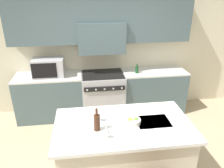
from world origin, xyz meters
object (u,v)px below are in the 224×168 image
object	(u,v)px
wine_bottle	(97,122)
fruit_bowl	(133,121)
oil_bottle_on_counter	(137,69)
wine_glass_far	(100,114)
microwave	(48,67)
wine_glass_near	(106,130)
range_stove	(103,94)

from	to	relation	value
wine_bottle	fruit_bowl	xyz separation A→B (m)	(0.48, 0.09, -0.08)
oil_bottle_on_counter	wine_glass_far	bearing A→B (deg)	-118.96
wine_glass_far	oil_bottle_on_counter	bearing A→B (deg)	61.04
oil_bottle_on_counter	fruit_bowl	bearing A→B (deg)	-105.19
oil_bottle_on_counter	wine_bottle	bearing A→B (deg)	-117.54
wine_bottle	microwave	bearing A→B (deg)	113.49
microwave	wine_glass_near	bearing A→B (deg)	-65.98
wine_glass_near	wine_glass_far	bearing A→B (deg)	97.15
wine_glass_near	wine_bottle	bearing A→B (deg)	119.42
wine_bottle	wine_glass_near	xyz separation A→B (m)	(0.10, -0.18, -0.01)
wine_glass_near	wine_glass_far	world-z (taller)	same
microwave	fruit_bowl	bearing A→B (deg)	-54.17
microwave	wine_glass_near	distance (m)	2.26
wine_bottle	oil_bottle_on_counter	bearing A→B (deg)	62.46
microwave	wine_bottle	world-z (taller)	microwave
wine_glass_far	oil_bottle_on_counter	distance (m)	1.85
range_stove	oil_bottle_on_counter	size ratio (longest dim) A/B	4.85
wine_bottle	oil_bottle_on_counter	distance (m)	2.05
range_stove	wine_glass_near	bearing A→B (deg)	-94.21
fruit_bowl	oil_bottle_on_counter	world-z (taller)	oil_bottle_on_counter
fruit_bowl	range_stove	bearing A→B (deg)	97.34
range_stove	microwave	world-z (taller)	microwave
microwave	wine_bottle	bearing A→B (deg)	-66.51
range_stove	wine_glass_near	xyz separation A→B (m)	(-0.15, -2.04, 0.55)
microwave	wine_bottle	size ratio (longest dim) A/B	1.95
wine_glass_far	fruit_bowl	bearing A→B (deg)	-14.68
microwave	fruit_bowl	xyz separation A→B (m)	(1.30, -1.80, -0.18)
wine_glass_far	oil_bottle_on_counter	size ratio (longest dim) A/B	0.84
wine_glass_near	microwave	bearing A→B (deg)	114.02
fruit_bowl	oil_bottle_on_counter	distance (m)	1.80
wine_glass_near	oil_bottle_on_counter	xyz separation A→B (m)	(0.85, 2.00, -0.00)
wine_glass_far	oil_bottle_on_counter	world-z (taller)	oil_bottle_on_counter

